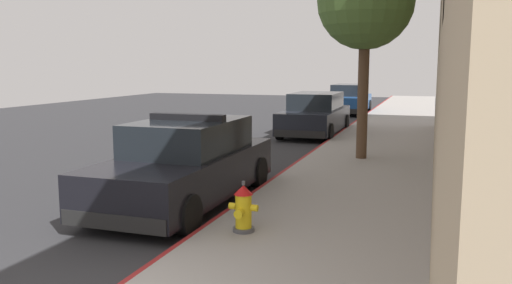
% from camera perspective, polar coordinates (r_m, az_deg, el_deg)
% --- Properties ---
extents(ground_plane, '(34.42, 60.00, 0.20)m').
position_cam_1_polar(ground_plane, '(16.02, -9.81, -1.42)').
color(ground_plane, '#2B2B2D').
extents(sidewalk_pavement, '(3.25, 60.00, 0.14)m').
position_cam_1_polar(sidewalk_pavement, '(14.17, 12.04, -2.06)').
color(sidewalk_pavement, gray).
rests_on(sidewalk_pavement, ground).
extents(curb_painted_edge, '(0.08, 60.00, 0.14)m').
position_cam_1_polar(curb_painted_edge, '(14.45, 5.46, -1.71)').
color(curb_painted_edge, maroon).
rests_on(curb_painted_edge, ground).
extents(police_cruiser, '(1.94, 4.84, 1.68)m').
position_cam_1_polar(police_cruiser, '(9.94, -7.51, -2.38)').
color(police_cruiser, black).
rests_on(police_cruiser, ground).
extents(parked_car_silver_ahead, '(1.94, 4.84, 1.56)m').
position_cam_1_polar(parked_car_silver_ahead, '(19.76, 6.44, 2.93)').
color(parked_car_silver_ahead, black).
rests_on(parked_car_silver_ahead, ground).
extents(parked_car_dark_far, '(1.94, 4.84, 1.56)m').
position_cam_1_polar(parked_car_dark_far, '(28.85, 10.05, 4.54)').
color(parked_car_dark_far, navy).
rests_on(parked_car_dark_far, ground).
extents(fire_hydrant, '(0.44, 0.40, 0.76)m').
position_cam_1_polar(fire_hydrant, '(7.80, -1.38, -7.21)').
color(fire_hydrant, '#4C4C51').
rests_on(fire_hydrant, sidewalk_pavement).
extents(street_tree, '(2.46, 2.46, 5.29)m').
position_cam_1_polar(street_tree, '(14.12, 11.78, 14.57)').
color(street_tree, brown).
rests_on(street_tree, sidewalk_pavement).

